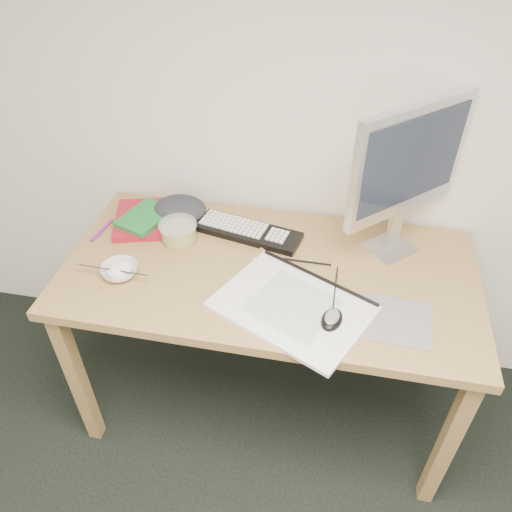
% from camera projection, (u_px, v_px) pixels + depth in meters
% --- Properties ---
extents(desk, '(1.40, 0.70, 0.75)m').
position_uv_depth(desk, '(269.00, 286.00, 1.75)').
color(desk, '#A17D4A').
rests_on(desk, ground).
extents(mousepad, '(0.23, 0.21, 0.00)m').
position_uv_depth(mousepad, '(395.00, 320.00, 1.51)').
color(mousepad, gray).
rests_on(mousepad, desk).
extents(sketchpad, '(0.55, 0.49, 0.01)m').
position_uv_depth(sketchpad, '(292.00, 307.00, 1.55)').
color(sketchpad, white).
rests_on(sketchpad, desk).
extents(keyboard, '(0.41, 0.20, 0.02)m').
position_uv_depth(keyboard, '(248.00, 232.00, 1.84)').
color(keyboard, black).
rests_on(keyboard, desk).
extents(monitor, '(0.35, 0.34, 0.54)m').
position_uv_depth(monitor, '(408.00, 165.00, 1.56)').
color(monitor, silver).
rests_on(monitor, desk).
extents(mouse, '(0.08, 0.11, 0.03)m').
position_uv_depth(mouse, '(332.00, 317.00, 1.48)').
color(mouse, black).
rests_on(mouse, sketchpad).
extents(rice_bowl, '(0.15, 0.15, 0.04)m').
position_uv_depth(rice_bowl, '(120.00, 271.00, 1.66)').
color(rice_bowl, white).
rests_on(rice_bowl, desk).
extents(chopsticks, '(0.25, 0.03, 0.02)m').
position_uv_depth(chopsticks, '(113.00, 270.00, 1.63)').
color(chopsticks, '#B1B1B4').
rests_on(chopsticks, rice_bowl).
extents(fruit_tub, '(0.18, 0.18, 0.07)m').
position_uv_depth(fruit_tub, '(178.00, 232.00, 1.80)').
color(fruit_tub, '#DCDC4D').
rests_on(fruit_tub, desk).
extents(book_red, '(0.25, 0.29, 0.03)m').
position_uv_depth(book_red, '(141.00, 219.00, 1.89)').
color(book_red, maroon).
rests_on(book_red, desk).
extents(book_green, '(0.20, 0.23, 0.02)m').
position_uv_depth(book_green, '(145.00, 217.00, 1.87)').
color(book_green, '#1C712C').
rests_on(book_green, book_red).
extents(cloth_lump, '(0.17, 0.14, 0.07)m').
position_uv_depth(cloth_lump, '(180.00, 209.00, 1.91)').
color(cloth_lump, '#292A31').
rests_on(cloth_lump, desk).
extents(pencil_pink, '(0.19, 0.04, 0.01)m').
position_uv_depth(pencil_pink, '(277.00, 265.00, 1.71)').
color(pencil_pink, pink).
rests_on(pencil_pink, desk).
extents(pencil_tan, '(0.15, 0.14, 0.01)m').
position_uv_depth(pencil_tan, '(276.00, 261.00, 1.72)').
color(pencil_tan, tan).
rests_on(pencil_tan, desk).
extents(pencil_black, '(0.18, 0.01, 0.01)m').
position_uv_depth(pencil_black, '(304.00, 261.00, 1.72)').
color(pencil_black, black).
rests_on(pencil_black, desk).
extents(marker_blue, '(0.06, 0.12, 0.01)m').
position_uv_depth(marker_blue, '(134.00, 227.00, 1.87)').
color(marker_blue, '#2221B6').
rests_on(marker_blue, desk).
extents(marker_orange, '(0.04, 0.13, 0.01)m').
position_uv_depth(marker_orange, '(132.00, 224.00, 1.88)').
color(marker_orange, orange).
rests_on(marker_orange, desk).
extents(marker_purple, '(0.03, 0.14, 0.01)m').
position_uv_depth(marker_purple, '(102.00, 230.00, 1.85)').
color(marker_purple, '#7D2791').
rests_on(marker_purple, desk).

